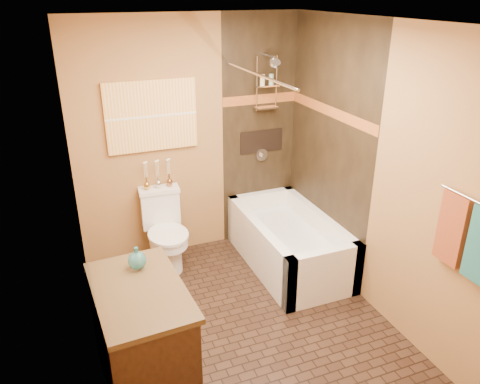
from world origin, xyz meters
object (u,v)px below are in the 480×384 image
sunset_painting (152,116)px  bathtub (288,246)px  vanity (143,339)px  toilet (165,230)px

sunset_painting → bathtub: size_ratio=0.60×
sunset_painting → vanity: 2.20m
bathtub → toilet: size_ratio=1.84×
sunset_painting → bathtub: (1.19, -0.73, -1.33)m
vanity → bathtub: bearing=29.3°
sunset_painting → toilet: sunset_painting is taller
sunset_painting → bathtub: sunset_painting is taller
sunset_painting → vanity: sunset_painting is taller
toilet → vanity: 1.64m
sunset_painting → toilet: (0.00, -0.27, -1.14)m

